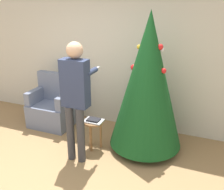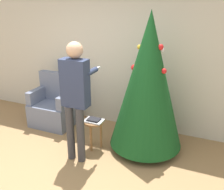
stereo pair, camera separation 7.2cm
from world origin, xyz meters
name	(u,v)px [view 1 (the left image)]	position (x,y,z in m)	size (l,w,h in m)	color
ground_plane	(43,188)	(0.00, 0.00, 0.00)	(14.00, 14.00, 0.00)	#99754C
wall_back	(108,56)	(0.00, 2.23, 1.35)	(8.00, 0.06, 2.70)	beige
christmas_tree	(148,82)	(0.99, 1.49, 1.17)	(1.17, 1.17, 2.24)	brown
armchair	(53,107)	(-0.93, 1.65, 0.36)	(0.80, 0.63, 1.01)	slate
person_standing	(75,92)	(0.10, 0.81, 1.10)	(0.42, 0.57, 1.83)	#38383D
side_stool	(94,127)	(0.20, 1.16, 0.39)	(0.32, 0.32, 0.49)	olive
laptop	(94,121)	(0.20, 1.16, 0.50)	(0.31, 0.22, 0.02)	silver
book	(94,120)	(0.20, 1.16, 0.52)	(0.20, 0.15, 0.02)	black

